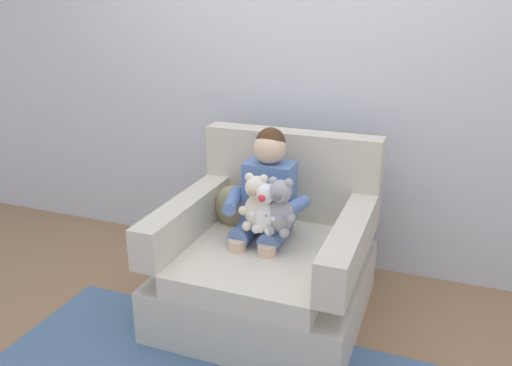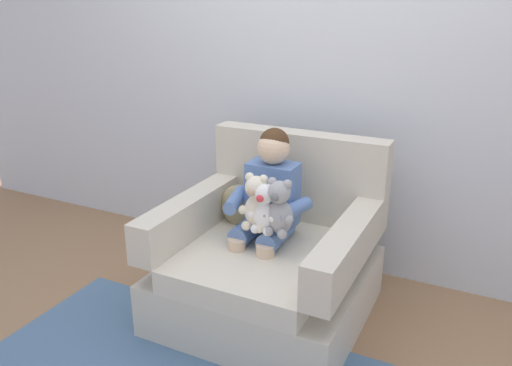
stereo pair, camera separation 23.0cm
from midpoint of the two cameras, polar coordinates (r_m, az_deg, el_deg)
The scene contains 8 objects.
ground_plane at distance 2.86m, azimuth 3.57°, elevation -14.38°, with size 8.00×8.00×0.00m, color #936D4C.
back_wall at distance 3.10m, azimuth 9.76°, elevation 13.84°, with size 6.00×0.10×2.60m, color silver.
armchair at distance 2.75m, azimuth 4.06°, elevation -8.86°, with size 1.01×0.98×0.92m.
seated_child at distance 2.65m, azimuth 3.79°, elevation -1.98°, with size 0.45×0.39×0.82m.
plush_cream at distance 2.52m, azimuth 2.67°, elevation -2.34°, with size 0.17×0.14×0.29m.
plush_grey at distance 2.47m, azimuth 5.28°, elevation -2.92°, with size 0.17×0.14×0.29m.
plush_white at distance 2.50m, azimuth 3.59°, elevation -2.92°, with size 0.16×0.13×0.26m.
throw_pillow at distance 2.86m, azimuth 0.71°, elevation -2.71°, with size 0.26×0.12×0.26m, color #998C66.
Camera 2 is at (1.00, -2.15, 1.60)m, focal length 35.75 mm.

